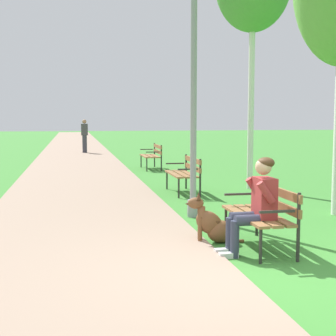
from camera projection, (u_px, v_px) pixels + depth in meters
name	position (u px, v px, depth m)	size (l,w,h in m)	color
ground_plane	(266.00, 276.00, 5.50)	(120.00, 120.00, 0.00)	#3D8433
paved_path	(75.00, 148.00, 28.59)	(3.34, 60.00, 0.04)	gray
park_bench_near	(263.00, 210.00, 6.66)	(0.55, 1.50, 0.85)	olive
park_bench_mid	(185.00, 171.00, 11.51)	(0.55, 1.50, 0.85)	olive
park_bench_far	(153.00, 154.00, 16.86)	(0.55, 1.50, 0.85)	olive
person_seated_on_near_bench	(256.00, 202.00, 6.32)	(0.74, 0.49, 1.25)	#33384C
dog_brown	(212.00, 224.00, 6.97)	(0.83, 0.37, 0.71)	brown
lamp_post_near	(194.00, 77.00, 8.56)	(0.24, 0.24, 4.74)	gray
pedestrian_distant	(85.00, 136.00, 24.20)	(0.32, 0.22, 1.65)	#383842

